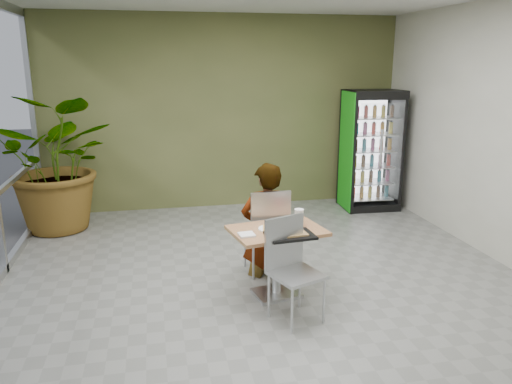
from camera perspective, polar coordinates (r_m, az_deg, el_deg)
ground at (r=5.55m, az=1.81°, el=-11.41°), size 7.00×7.00×0.00m
room_envelope at (r=5.05m, az=1.95°, el=5.10°), size 6.00×7.00×3.20m
dining_table at (r=5.29m, az=2.39°, el=-6.45°), size 1.05×0.82×0.75m
chair_far at (r=5.75m, az=1.37°, el=-3.89°), size 0.49×0.49×1.04m
chair_near at (r=4.86m, az=3.94°, el=-7.79°), size 0.57×0.58×1.00m
seated_woman at (r=5.83m, az=1.17°, el=-4.56°), size 0.63×0.43×1.64m
pizza_plate at (r=5.20m, az=1.61°, el=-4.10°), size 0.34×0.26×0.03m
soda_cup at (r=5.32m, az=4.94°, el=-2.93°), size 0.10×0.10×0.18m
napkin_stack at (r=5.02m, az=-1.08°, el=-4.89°), size 0.17×0.17×0.02m
cafeteria_tray at (r=4.99m, az=3.95°, el=-4.97°), size 0.49×0.38×0.03m
beverage_fridge at (r=8.62m, az=13.01°, el=4.67°), size 0.94×0.74×1.99m
potted_plant at (r=7.81m, az=-21.53°, el=3.10°), size 2.19×2.02×2.01m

